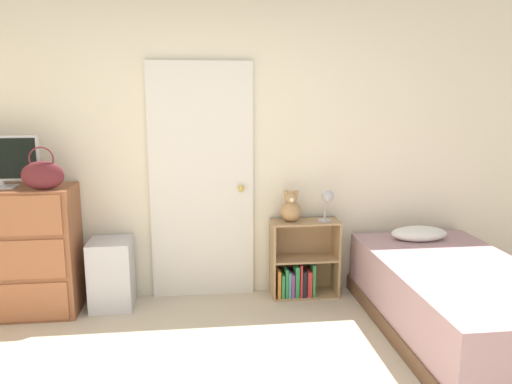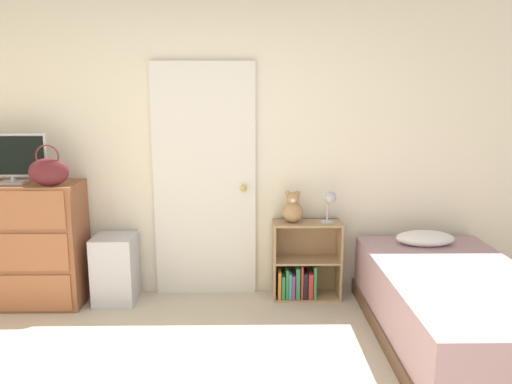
% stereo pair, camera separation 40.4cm
% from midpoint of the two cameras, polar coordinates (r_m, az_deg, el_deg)
% --- Properties ---
extents(wall_back, '(10.00, 0.06, 2.55)m').
position_cam_midpoint_polar(wall_back, '(4.26, -6.63, 4.87)').
color(wall_back, beige).
rests_on(wall_back, ground_plane).
extents(door_closed, '(0.87, 0.09, 2.00)m').
position_cam_midpoint_polar(door_closed, '(4.25, -8.94, 1.06)').
color(door_closed, silver).
rests_on(door_closed, ground_plane).
extents(dresser, '(1.00, 0.44, 1.03)m').
position_cam_midpoint_polar(dresser, '(4.48, -28.57, -6.07)').
color(dresser, brown).
rests_on(dresser, ground_plane).
extents(tv, '(0.57, 0.16, 0.40)m').
position_cam_midpoint_polar(tv, '(4.34, -29.66, 3.10)').
color(tv, '#B7B7BC').
rests_on(tv, dresser).
extents(handbag, '(0.31, 0.10, 0.33)m').
position_cam_midpoint_polar(handbag, '(4.11, -25.85, 1.78)').
color(handbag, '#591E23').
rests_on(handbag, dresser).
extents(storage_bin, '(0.34, 0.35, 0.57)m').
position_cam_midpoint_polar(storage_bin, '(4.37, -18.78, -8.88)').
color(storage_bin, silver).
rests_on(storage_bin, ground_plane).
extents(bookshelf, '(0.58, 0.25, 0.67)m').
position_cam_midpoint_polar(bookshelf, '(4.37, 2.49, -8.59)').
color(bookshelf, tan).
rests_on(bookshelf, ground_plane).
extents(teddy_bear, '(0.18, 0.18, 0.27)m').
position_cam_midpoint_polar(teddy_bear, '(4.21, 1.27, -1.86)').
color(teddy_bear, tan).
rests_on(teddy_bear, bookshelf).
extents(desk_lamp, '(0.13, 0.12, 0.27)m').
position_cam_midpoint_polar(desk_lamp, '(4.21, 5.47, -0.87)').
color(desk_lamp, '#B2B2B7').
rests_on(desk_lamp, bookshelf).
extents(bed, '(1.06, 1.96, 0.63)m').
position_cam_midpoint_polar(bed, '(3.91, 19.34, -11.69)').
color(bed, brown).
rests_on(bed, ground_plane).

